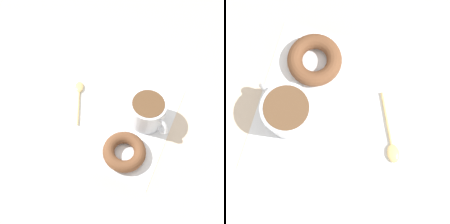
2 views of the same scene
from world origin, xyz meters
TOP-DOWN VIEW (x-y plane):
  - ground_plane at (0.00, 0.00)cm, footprint 120.00×120.00cm
  - napkin at (-1.44, 0.52)cm, footprint 33.41×33.41cm
  - coffee_cup at (-10.14, -2.76)cm, footprint 11.97×9.45cm
  - donut at (-9.29, 9.10)cm, footprint 10.94×10.94cm
  - spoon at (10.12, -1.61)cm, footprint 7.85×13.12cm

SIDE VIEW (x-z plane):
  - ground_plane at x=0.00cm, z-range -2.00..0.00cm
  - napkin at x=-1.44cm, z-range 0.00..0.30cm
  - spoon at x=10.12cm, z-range 0.25..1.15cm
  - donut at x=-9.29cm, z-range 0.30..3.35cm
  - coffee_cup at x=-10.14cm, z-range 0.45..8.29cm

